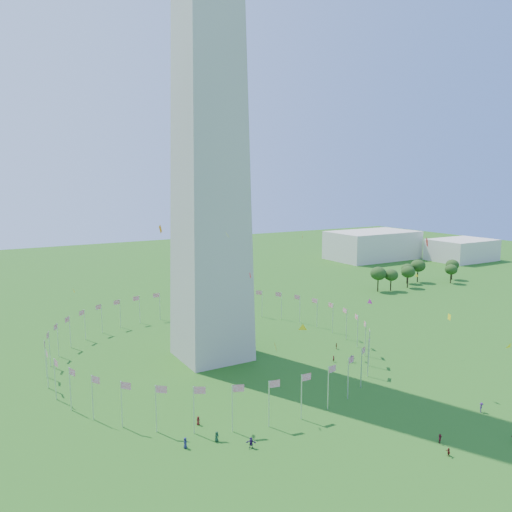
# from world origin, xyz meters

# --- Properties ---
(ground) EXTENTS (600.00, 600.00, 0.00)m
(ground) POSITION_xyz_m (0.00, 0.00, 0.00)
(ground) COLOR #1B4F12
(ground) RESTS_ON ground
(washington_monument) EXTENTS (16.80, 16.80, 169.00)m
(washington_monument) POSITION_xyz_m (0.00, 50.00, 84.50)
(washington_monument) COLOR #B4AFA0
(washington_monument) RESTS_ON ground
(flag_ring) EXTENTS (80.24, 80.24, 9.00)m
(flag_ring) POSITION_xyz_m (-0.00, 50.00, 4.50)
(flag_ring) COLOR silver
(flag_ring) RESTS_ON ground
(gov_building_east_a) EXTENTS (50.00, 30.00, 16.00)m
(gov_building_east_a) POSITION_xyz_m (150.00, 150.00, 8.00)
(gov_building_east_a) COLOR beige
(gov_building_east_a) RESTS_ON ground
(gov_building_east_b) EXTENTS (35.00, 25.00, 12.00)m
(gov_building_east_b) POSITION_xyz_m (190.00, 120.00, 6.00)
(gov_building_east_b) COLOR beige
(gov_building_east_b) RESTS_ON ground
(crowd) EXTENTS (83.92, 77.03, 1.99)m
(crowd) POSITION_xyz_m (9.83, -2.12, 0.89)
(crowd) COLOR maroon
(crowd) RESTS_ON ground
(kites_aloft) EXTENTS (102.46, 67.96, 32.92)m
(kites_aloft) POSITION_xyz_m (6.21, 29.06, 17.98)
(kites_aloft) COLOR yellow
(kites_aloft) RESTS_ON ground
(tree_line_east) EXTENTS (53.33, 14.97, 10.12)m
(tree_line_east) POSITION_xyz_m (113.19, 85.40, 4.68)
(tree_line_east) COLOR #2A511B
(tree_line_east) RESTS_ON ground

